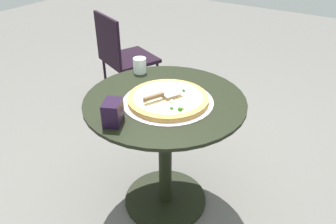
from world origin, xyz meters
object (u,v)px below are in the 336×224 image
object	(u,v)px
patio_table	(165,135)
pizza_server	(162,94)
pizza_on_tray	(168,99)
drinking_cup	(140,65)
patio_chair_near	(122,54)
napkin_dispenser	(113,113)

from	to	relation	value
patio_table	pizza_server	size ratio (longest dim) A/B	4.01
pizza_on_tray	drinking_cup	world-z (taller)	drinking_cup
patio_table	pizza_server	distance (m)	0.29
pizza_server	drinking_cup	distance (m)	0.40
patio_table	pizza_server	bearing A→B (deg)	107.71
patio_table	drinking_cup	xyz separation A→B (m)	(0.31, -0.19, 0.28)
patio_chair_near	drinking_cup	bearing A→B (deg)	137.61
napkin_dispenser	drinking_cup	bearing A→B (deg)	178.83
patio_chair_near	pizza_server	bearing A→B (deg)	139.20
pizza_on_tray	drinking_cup	bearing A→B (deg)	-31.86
patio_table	drinking_cup	size ratio (longest dim) A/B	9.32
drinking_cup	patio_chair_near	bearing A→B (deg)	-42.39
patio_table	napkin_dispenser	bearing A→B (deg)	76.95
napkin_dispenser	patio_chair_near	size ratio (longest dim) A/B	0.13
pizza_on_tray	pizza_server	bearing A→B (deg)	69.72
pizza_on_tray	patio_table	bearing A→B (deg)	-29.09
patio_table	patio_chair_near	size ratio (longest dim) A/B	1.00
pizza_on_tray	drinking_cup	size ratio (longest dim) A/B	5.12
patio_table	pizza_on_tray	world-z (taller)	pizza_on_tray
patio_table	patio_chair_near	bearing A→B (deg)	-39.51
pizza_on_tray	pizza_server	xyz separation A→B (m)	(0.01, 0.04, 0.04)
pizza_server	patio_chair_near	world-z (taller)	patio_chair_near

